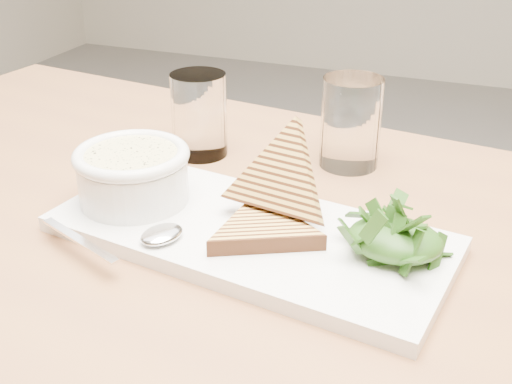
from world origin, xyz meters
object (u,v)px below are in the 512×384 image
(glass_far, at_px, (351,123))
(table_top, at_px, (172,255))
(glass_near, at_px, (199,115))
(soup_bowl, at_px, (134,180))
(platter, at_px, (249,234))

(glass_far, bearing_deg, table_top, -116.93)
(glass_near, bearing_deg, soup_bowl, -88.68)
(table_top, relative_size, soup_bowl, 10.30)
(glass_near, distance_m, glass_far, 0.21)
(platter, distance_m, glass_near, 0.25)
(soup_bowl, bearing_deg, table_top, -30.72)
(platter, relative_size, soup_bowl, 3.42)
(soup_bowl, bearing_deg, glass_near, 91.32)
(platter, distance_m, soup_bowl, 0.15)
(table_top, xyz_separation_m, platter, (0.08, 0.03, 0.03))
(soup_bowl, height_order, glass_near, glass_near)
(platter, distance_m, glass_far, 0.24)
(platter, bearing_deg, glass_far, 77.56)
(table_top, bearing_deg, glass_far, 63.07)
(platter, relative_size, glass_near, 3.70)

